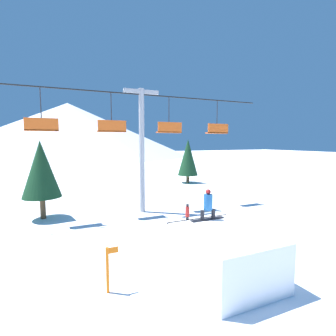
# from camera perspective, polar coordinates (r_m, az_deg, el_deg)

# --- Properties ---
(ground_plane) EXTENTS (220.00, 220.00, 0.00)m
(ground_plane) POSITION_cam_1_polar(r_m,az_deg,el_deg) (10.33, 16.90, -22.60)
(ground_plane) COLOR white
(mountain_ridge) EXTENTS (78.84, 78.84, 17.41)m
(mountain_ridge) POSITION_cam_1_polar(r_m,az_deg,el_deg) (94.38, -20.87, 7.82)
(mountain_ridge) COLOR silver
(mountain_ridge) RESTS_ON ground_plane
(snow_ramp) EXTENTS (2.80, 3.59, 1.72)m
(snow_ramp) POSITION_cam_1_polar(r_m,az_deg,el_deg) (9.97, 12.07, -18.07)
(snow_ramp) COLOR white
(snow_ramp) RESTS_ON ground_plane
(snowboarder) EXTENTS (1.49, 0.35, 1.25)m
(snowboarder) POSITION_cam_1_polar(r_m,az_deg,el_deg) (10.76, 8.70, -7.96)
(snowboarder) COLOR black
(snowboarder) RESTS_ON snow_ramp
(chairlift) EXTENTS (19.02, 0.44, 8.36)m
(chairlift) POSITION_cam_1_polar(r_m,az_deg,el_deg) (17.83, -5.70, 6.90)
(chairlift) COLOR #9E9EA3
(chairlift) RESTS_ON ground_plane
(pine_tree_near) EXTENTS (2.33, 2.33, 4.94)m
(pine_tree_near) POSITION_cam_1_polar(r_m,az_deg,el_deg) (18.06, -25.92, -0.26)
(pine_tree_near) COLOR #4C3823
(pine_tree_near) RESTS_ON ground_plane
(pine_tree_far) EXTENTS (2.34, 2.34, 5.12)m
(pine_tree_far) POSITION_cam_1_polar(r_m,az_deg,el_deg) (30.63, 4.35, 2.33)
(pine_tree_far) COLOR #4C3823
(pine_tree_far) RESTS_ON ground_plane
(trail_marker) EXTENTS (0.41, 0.10, 1.51)m
(trail_marker) POSITION_cam_1_polar(r_m,az_deg,el_deg) (9.20, -12.94, -20.54)
(trail_marker) COLOR orange
(trail_marker) RESTS_ON ground_plane
(distant_skier) EXTENTS (0.24, 0.24, 1.23)m
(distant_skier) POSITION_cam_1_polar(r_m,az_deg,el_deg) (15.68, 4.25, -9.74)
(distant_skier) COLOR black
(distant_skier) RESTS_ON ground_plane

